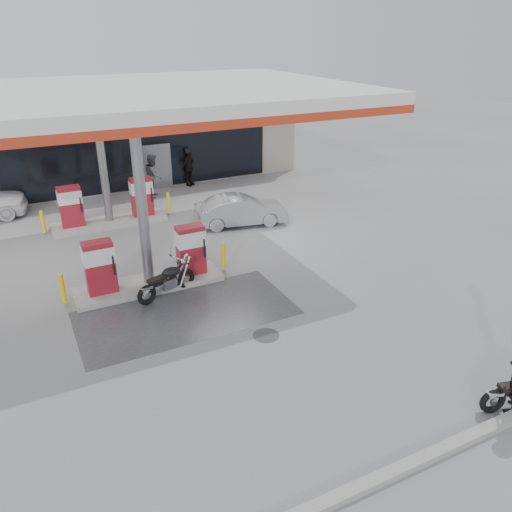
{
  "coord_description": "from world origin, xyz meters",
  "views": [
    {
      "loc": [
        -3.11,
        -11.73,
        7.37
      ],
      "look_at": [
        2.82,
        0.24,
        1.2
      ],
      "focal_mm": 35.0,
      "sensor_mm": 36.0,
      "label": 1
    }
  ],
  "objects_px": {
    "pump_island_far": "(108,208)",
    "parked_motorcycle": "(167,281)",
    "biker_walking": "(189,168)",
    "pump_island_near": "(148,266)",
    "hatchback_silver": "(241,210)",
    "parked_car_right": "(198,162)",
    "attendant": "(154,175)"
  },
  "relations": [
    {
      "from": "pump_island_near",
      "to": "biker_walking",
      "type": "relative_size",
      "value": 2.84
    },
    {
      "from": "biker_walking",
      "to": "pump_island_near",
      "type": "bearing_deg",
      "value": -149.54
    },
    {
      "from": "pump_island_far",
      "to": "biker_walking",
      "type": "height_order",
      "value": "biker_walking"
    },
    {
      "from": "parked_motorcycle",
      "to": "pump_island_near",
      "type": "bearing_deg",
      "value": 95.11
    },
    {
      "from": "pump_island_near",
      "to": "hatchback_silver",
      "type": "xyz_separation_m",
      "value": [
        4.79,
        3.6,
        -0.1
      ]
    },
    {
      "from": "pump_island_near",
      "to": "parked_motorcycle",
      "type": "xyz_separation_m",
      "value": [
        0.36,
        -0.78,
        -0.24
      ]
    },
    {
      "from": "attendant",
      "to": "pump_island_far",
      "type": "bearing_deg",
      "value": 159.02
    },
    {
      "from": "attendant",
      "to": "hatchback_silver",
      "type": "height_order",
      "value": "attendant"
    },
    {
      "from": "pump_island_near",
      "to": "hatchback_silver",
      "type": "bearing_deg",
      "value": 36.92
    },
    {
      "from": "pump_island_near",
      "to": "parked_car_right",
      "type": "height_order",
      "value": "pump_island_near"
    },
    {
      "from": "biker_walking",
      "to": "pump_island_far",
      "type": "bearing_deg",
      "value": -175.29
    },
    {
      "from": "hatchback_silver",
      "to": "biker_walking",
      "type": "bearing_deg",
      "value": 11.84
    },
    {
      "from": "pump_island_far",
      "to": "parked_car_right",
      "type": "bearing_deg",
      "value": 44.6
    },
    {
      "from": "biker_walking",
      "to": "parked_car_right",
      "type": "bearing_deg",
      "value": 25.65
    },
    {
      "from": "parked_motorcycle",
      "to": "attendant",
      "type": "xyz_separation_m",
      "value": [
        2.33,
        9.58,
        0.54
      ]
    },
    {
      "from": "parked_car_right",
      "to": "hatchback_silver",
      "type": "bearing_deg",
      "value": 154.09
    },
    {
      "from": "pump_island_far",
      "to": "hatchback_silver",
      "type": "distance_m",
      "value": 5.36
    },
    {
      "from": "attendant",
      "to": "pump_island_near",
      "type": "bearing_deg",
      "value": -174.13
    },
    {
      "from": "pump_island_far",
      "to": "parked_motorcycle",
      "type": "relative_size",
      "value": 2.58
    },
    {
      "from": "pump_island_near",
      "to": "parked_car_right",
      "type": "xyz_separation_m",
      "value": [
        6.08,
        12.0,
        -0.14
      ]
    },
    {
      "from": "attendant",
      "to": "parked_motorcycle",
      "type": "bearing_deg",
      "value": -170.81
    },
    {
      "from": "hatchback_silver",
      "to": "parked_car_right",
      "type": "height_order",
      "value": "hatchback_silver"
    },
    {
      "from": "attendant",
      "to": "parked_car_right",
      "type": "bearing_deg",
      "value": -23.84
    },
    {
      "from": "parked_motorcycle",
      "to": "parked_car_right",
      "type": "xyz_separation_m",
      "value": [
        5.73,
        12.78,
        0.1
      ]
    },
    {
      "from": "parked_car_right",
      "to": "biker_walking",
      "type": "bearing_deg",
      "value": 132.08
    },
    {
      "from": "hatchback_silver",
      "to": "biker_walking",
      "type": "xyz_separation_m",
      "value": [
        -0.05,
        6.15,
        0.3
      ]
    },
    {
      "from": "hatchback_silver",
      "to": "parked_car_right",
      "type": "xyz_separation_m",
      "value": [
        1.29,
        8.4,
        -0.03
      ]
    },
    {
      "from": "biker_walking",
      "to": "hatchback_silver",
      "type": "bearing_deg",
      "value": -123.14
    },
    {
      "from": "pump_island_near",
      "to": "parked_motorcycle",
      "type": "distance_m",
      "value": 0.89
    },
    {
      "from": "parked_motorcycle",
      "to": "parked_car_right",
      "type": "bearing_deg",
      "value": 46.39
    },
    {
      "from": "parked_motorcycle",
      "to": "hatchback_silver",
      "type": "relative_size",
      "value": 0.54
    },
    {
      "from": "parked_motorcycle",
      "to": "hatchback_silver",
      "type": "bearing_deg",
      "value": 25.18
    }
  ]
}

